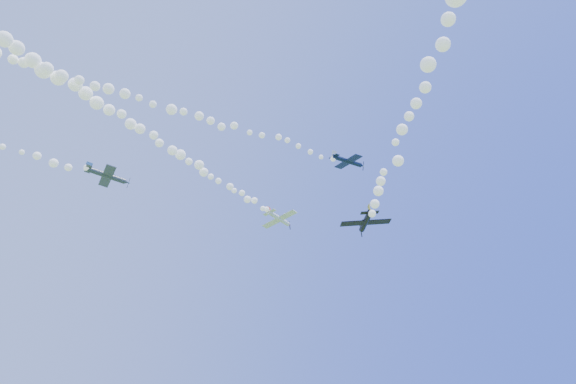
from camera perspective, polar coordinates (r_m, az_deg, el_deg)
plane_white at (r=99.73m, az=-1.05°, el=-3.17°), size 7.78×8.18×2.25m
smoke_trail_white at (r=78.52m, az=-18.04°, el=7.76°), size 67.64×22.17×3.23m
plane_navy at (r=82.18m, az=7.12°, el=3.65°), size 6.58×6.76×2.16m
smoke_trail_navy at (r=72.79m, az=-19.52°, el=11.13°), size 70.54×15.66×2.61m
plane_grey at (r=83.27m, az=-20.64°, el=1.83°), size 7.41×7.82×2.81m
plane_black at (r=72.12m, az=9.17°, el=-3.50°), size 7.04×6.69×1.92m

